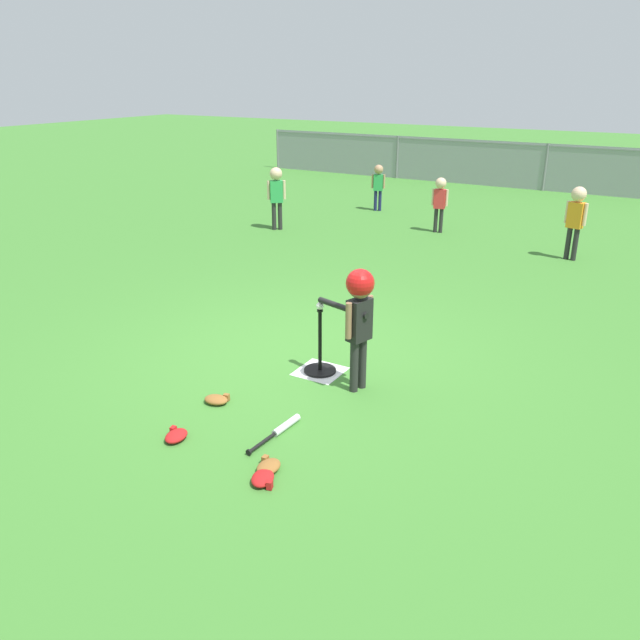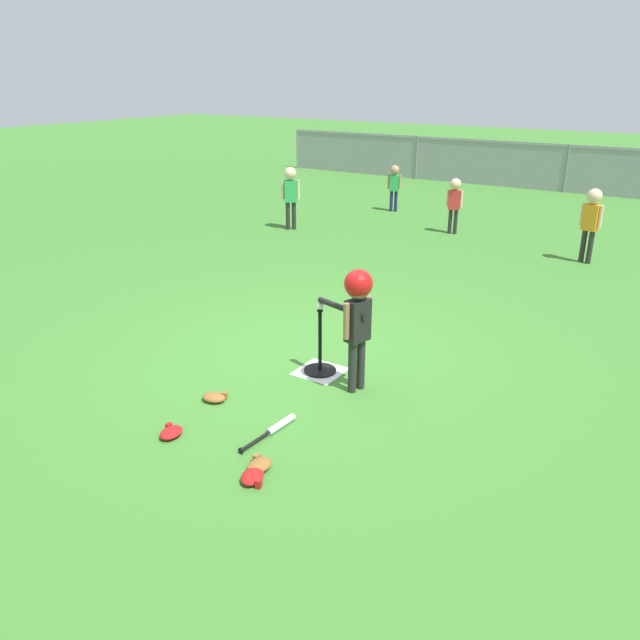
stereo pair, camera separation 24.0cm
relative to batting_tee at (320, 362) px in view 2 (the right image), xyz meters
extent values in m
plane|color=#3D7A2D|center=(-0.38, 0.26, -0.10)|extent=(60.00, 60.00, 0.00)
cube|color=white|center=(0.00, 0.00, -0.10)|extent=(0.44, 0.44, 0.01)
cylinder|color=black|center=(0.00, 0.00, -0.09)|extent=(0.32, 0.32, 0.03)
cylinder|color=black|center=(0.00, 0.00, 0.24)|extent=(0.04, 0.04, 0.63)
cylinder|color=black|center=(0.00, 0.00, 0.54)|extent=(0.06, 0.06, 0.02)
sphere|color=white|center=(0.00, 0.00, 0.59)|extent=(0.07, 0.07, 0.07)
cylinder|color=#262626|center=(0.48, -0.19, 0.15)|extent=(0.08, 0.08, 0.50)
cylinder|color=#262626|center=(0.51, -0.09, 0.15)|extent=(0.08, 0.08, 0.50)
cube|color=black|center=(0.49, -0.14, 0.59)|extent=(0.19, 0.25, 0.39)
cylinder|color=#8C6647|center=(0.45, -0.27, 0.62)|extent=(0.06, 0.06, 0.33)
cylinder|color=#8C6647|center=(0.53, 0.00, 0.62)|extent=(0.06, 0.06, 0.33)
sphere|color=#8C6647|center=(0.49, -0.14, 0.91)|extent=(0.22, 0.22, 0.22)
sphere|color=red|center=(0.49, -0.14, 0.94)|extent=(0.26, 0.26, 0.26)
cylinder|color=black|center=(0.29, -0.08, 0.66)|extent=(0.59, 0.22, 0.06)
cylinder|color=#262626|center=(-1.03, 6.18, 0.12)|extent=(0.07, 0.07, 0.45)
cylinder|color=#262626|center=(-1.13, 6.16, 0.12)|extent=(0.07, 0.07, 0.45)
cube|color=red|center=(-1.08, 6.17, 0.52)|extent=(0.22, 0.15, 0.35)
cylinder|color=beige|center=(-0.96, 6.19, 0.54)|extent=(0.05, 0.05, 0.30)
cylinder|color=beige|center=(-1.20, 6.15, 0.54)|extent=(0.05, 0.05, 0.30)
sphere|color=beige|center=(-1.08, 6.17, 0.80)|extent=(0.20, 0.20, 0.20)
cylinder|color=#262626|center=(-3.73, 4.89, 0.15)|extent=(0.08, 0.08, 0.51)
cylinder|color=#262626|center=(-3.82, 4.82, 0.15)|extent=(0.08, 0.08, 0.51)
cube|color=green|center=(-3.78, 4.85, 0.61)|extent=(0.26, 0.25, 0.40)
cylinder|color=beige|center=(-3.66, 4.94, 0.64)|extent=(0.06, 0.06, 0.34)
cylinder|color=beige|center=(-3.89, 4.76, 0.64)|extent=(0.06, 0.06, 0.34)
sphere|color=beige|center=(-3.78, 4.85, 0.94)|extent=(0.23, 0.23, 0.23)
cylinder|color=#191E4C|center=(-2.85, 7.41, 0.11)|extent=(0.07, 0.07, 0.43)
cylinder|color=#191E4C|center=(-2.94, 7.38, 0.11)|extent=(0.07, 0.07, 0.43)
cube|color=green|center=(-2.90, 7.39, 0.50)|extent=(0.22, 0.18, 0.34)
cylinder|color=tan|center=(-2.79, 7.44, 0.52)|extent=(0.05, 0.05, 0.29)
cylinder|color=tan|center=(-3.01, 7.35, 0.52)|extent=(0.05, 0.05, 0.29)
sphere|color=tan|center=(-2.90, 7.39, 0.77)|extent=(0.19, 0.19, 0.19)
cylinder|color=#262626|center=(1.44, 5.47, 0.15)|extent=(0.08, 0.08, 0.51)
cylinder|color=#262626|center=(1.33, 5.50, 0.15)|extent=(0.08, 0.08, 0.51)
cube|color=orange|center=(1.38, 5.48, 0.61)|extent=(0.25, 0.19, 0.40)
cylinder|color=beige|center=(1.52, 5.45, 0.64)|extent=(0.06, 0.06, 0.34)
cylinder|color=beige|center=(1.24, 5.52, 0.64)|extent=(0.06, 0.06, 0.34)
sphere|color=beige|center=(1.38, 5.48, 0.93)|extent=(0.23, 0.23, 0.23)
cylinder|color=silver|center=(0.30, -1.07, -0.07)|extent=(0.08, 0.33, 0.06)
cylinder|color=black|center=(0.28, -1.39, -0.07)|extent=(0.05, 0.33, 0.03)
cylinder|color=black|center=(0.27, -1.56, -0.07)|extent=(0.05, 0.02, 0.05)
ellipsoid|color=brown|center=(0.52, -1.64, -0.07)|extent=(0.17, 0.23, 0.07)
cube|color=brown|center=(0.44, -1.58, -0.07)|extent=(0.04, 0.05, 0.06)
ellipsoid|color=#B21919|center=(0.56, -1.78, -0.07)|extent=(0.22, 0.26, 0.07)
cube|color=#B21919|center=(0.65, -1.82, -0.07)|extent=(0.05, 0.06, 0.06)
ellipsoid|color=#B21919|center=(-0.37, -1.67, -0.07)|extent=(0.19, 0.24, 0.07)
cube|color=#B21919|center=(-0.45, -1.61, -0.07)|extent=(0.05, 0.06, 0.06)
ellipsoid|color=brown|center=(-0.48, -1.03, -0.07)|extent=(0.24, 0.19, 0.07)
cube|color=brown|center=(-0.43, -0.95, -0.07)|extent=(0.06, 0.05, 0.06)
cylinder|color=slate|center=(-8.38, 11.74, 0.47)|extent=(0.06, 0.06, 1.15)
cylinder|color=slate|center=(-4.38, 11.74, 0.47)|extent=(0.06, 0.06, 1.15)
cylinder|color=slate|center=(-0.38, 11.74, 0.47)|extent=(0.06, 0.06, 1.15)
cube|color=gray|center=(-0.38, 11.74, 0.99)|extent=(16.00, 0.03, 0.03)
cube|color=gray|center=(-0.38, 11.74, 0.47)|extent=(16.00, 0.01, 1.15)
camera|label=1|loc=(2.86, -4.88, 2.67)|focal=35.50mm
camera|label=2|loc=(3.06, -4.75, 2.67)|focal=35.50mm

